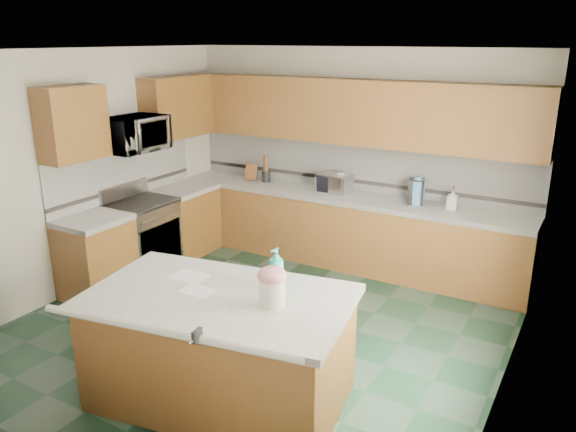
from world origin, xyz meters
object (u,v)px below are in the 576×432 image
Objects in this scene: treat_jar at (272,292)px; soap_bottle_island at (276,269)px; knife_block at (251,172)px; toaster_oven at (334,183)px; island_top at (218,298)px; coffee_maker at (416,191)px; island_base at (221,351)px.

treat_jar is 0.30m from soap_bottle_island.
treat_jar is at bearing -53.35° from knife_block.
knife_block is 1.27m from toaster_oven.
soap_bottle_island is 1.48× the size of knife_block.
coffee_maker is (0.53, 3.18, 0.18)m from island_top.
knife_block is at bearing 103.72° from treat_jar.
island_base is at bearing -68.94° from toaster_oven.
coffee_maker reaches higher than knife_block.
soap_bottle_island is at bearing 35.80° from island_base.
island_base is 0.95× the size of island_top.
toaster_oven is at bearing 90.10° from island_base.
soap_bottle_island reaches higher than island_base.
toaster_oven is (-0.53, 3.15, 0.15)m from island_top.
island_top reaches higher than island_base.
coffee_maker is (0.53, 3.18, 0.64)m from island_base.
soap_bottle_island reaches higher than treat_jar.
knife_block is 0.55× the size of toaster_oven.
knife_block reaches higher than island_top.
knife_block is 2.33m from coffee_maker.
island_top is 3.20m from toaster_oven.
toaster_oven is 1.38× the size of coffee_maker.
soap_bottle_island is 2.95m from toaster_oven.
soap_bottle_island is at bearing -107.48° from coffee_maker.
coffee_maker is at bearing 92.75° from soap_bottle_island.
treat_jar is at bearing -1.41° from island_base.
coffee_maker reaches higher than island_top.
treat_jar is 3.82m from knife_block.
toaster_oven reaches higher than island_base.
knife_block is (-2.12, 2.82, -0.05)m from soap_bottle_island.
island_top is at bearing 165.68° from treat_jar.
island_top is 6.82× the size of coffee_maker.
island_base is 5.75× the size of soap_bottle_island.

